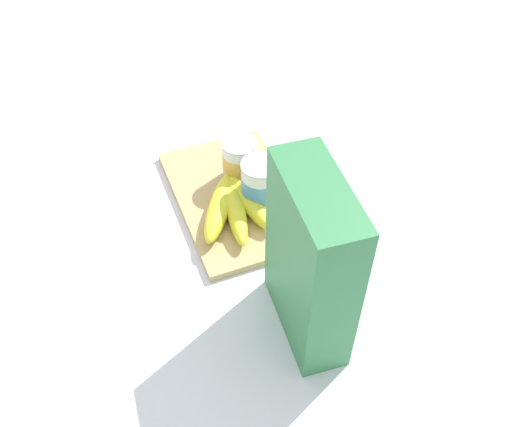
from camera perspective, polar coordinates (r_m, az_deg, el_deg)
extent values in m
plane|color=white|center=(1.12, -1.95, 1.36)|extent=(2.40, 2.40, 0.00)
cube|color=tan|center=(1.12, -1.96, 1.62)|extent=(0.34, 0.22, 0.01)
cube|color=#38844C|center=(0.83, 5.45, -4.89)|extent=(0.19, 0.09, 0.30)
cylinder|color=white|center=(1.12, -1.61, 5.23)|extent=(0.07, 0.07, 0.08)
cylinder|color=gold|center=(1.12, -1.61, 5.23)|extent=(0.07, 0.07, 0.04)
cylinder|color=silver|center=(1.09, -1.66, 6.95)|extent=(0.07, 0.07, 0.00)
cylinder|color=white|center=(1.06, 0.47, 2.86)|extent=(0.07, 0.07, 0.09)
cylinder|color=#5193D1|center=(1.06, 0.47, 2.86)|extent=(0.07, 0.07, 0.04)
cylinder|color=silver|center=(1.03, 0.48, 4.83)|extent=(0.07, 0.07, 0.00)
ellipsoid|color=yellow|center=(1.06, -3.68, 0.58)|extent=(0.17, 0.12, 0.04)
ellipsoid|color=yellow|center=(1.06, -2.05, 0.45)|extent=(0.18, 0.07, 0.04)
ellipsoid|color=yellow|center=(1.07, -0.75, 1.21)|extent=(0.16, 0.06, 0.04)
cylinder|color=brown|center=(1.13, -2.72, 3.35)|extent=(0.01, 0.01, 0.02)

